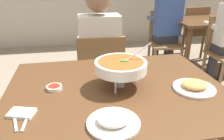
% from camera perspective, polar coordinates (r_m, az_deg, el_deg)
% --- Properties ---
extents(dining_table_main, '(1.28, 0.99, 0.78)m').
position_cam_1_polar(dining_table_main, '(1.35, 1.15, -8.66)').
color(dining_table_main, '#51331C').
rests_on(dining_table_main, ground_plane).
extents(chair_diner_main, '(0.44, 0.44, 0.90)m').
position_cam_1_polar(chair_diner_main, '(2.10, -3.06, -1.08)').
color(chair_diner_main, brown).
rests_on(chair_diner_main, ground_plane).
extents(diner_main, '(0.40, 0.45, 1.31)m').
position_cam_1_polar(diner_main, '(2.05, -3.33, 5.30)').
color(diner_main, '#2D2D38').
rests_on(diner_main, ground_plane).
extents(curry_bowl, '(0.33, 0.30, 0.26)m').
position_cam_1_polar(curry_bowl, '(1.26, 2.29, 0.95)').
color(curry_bowl, silver).
rests_on(curry_bowl, dining_table_main).
extents(rice_plate, '(0.24, 0.24, 0.06)m').
position_cam_1_polar(rice_plate, '(0.99, 0.37, -13.12)').
color(rice_plate, white).
rests_on(rice_plate, dining_table_main).
extents(appetizer_plate, '(0.24, 0.24, 0.06)m').
position_cam_1_polar(appetizer_plate, '(1.35, 20.62, -4.01)').
color(appetizer_plate, white).
rests_on(appetizer_plate, dining_table_main).
extents(sauce_dish, '(0.09, 0.09, 0.02)m').
position_cam_1_polar(sauce_dish, '(1.32, -14.81, -4.40)').
color(sauce_dish, white).
rests_on(sauce_dish, dining_table_main).
extents(napkin_folded, '(0.14, 0.11, 0.02)m').
position_cam_1_polar(napkin_folded, '(1.15, -22.47, -10.33)').
color(napkin_folded, white).
rests_on(napkin_folded, dining_table_main).
extents(fork_utensil, '(0.06, 0.17, 0.01)m').
position_cam_1_polar(fork_utensil, '(1.11, -23.93, -11.95)').
color(fork_utensil, silver).
rests_on(fork_utensil, dining_table_main).
extents(spoon_utensil, '(0.02, 0.17, 0.01)m').
position_cam_1_polar(spoon_utensil, '(1.10, -21.37, -11.89)').
color(spoon_utensil, silver).
rests_on(spoon_utensil, dining_table_main).
extents(dining_table_far, '(1.00, 0.80, 0.78)m').
position_cam_1_polar(dining_table_far, '(3.64, 23.16, 9.93)').
color(dining_table_far, '#51331C').
rests_on(dining_table_far, ground_plane).
extents(chair_bg_left, '(0.49, 0.49, 0.90)m').
position_cam_1_polar(chair_bg_left, '(3.42, 13.37, 8.19)').
color(chair_bg_left, brown).
rests_on(chair_bg_left, ground_plane).
extents(chair_bg_middle, '(0.44, 0.44, 0.90)m').
position_cam_1_polar(chair_bg_middle, '(3.23, 27.24, 5.26)').
color(chair_bg_middle, brown).
rests_on(chair_bg_middle, ground_plane).
extents(chair_bg_corner, '(0.46, 0.46, 0.90)m').
position_cam_1_polar(chair_bg_corner, '(4.07, 20.06, 9.86)').
color(chair_bg_corner, brown).
rests_on(chair_bg_corner, ground_plane).
extents(patron_bg_left, '(0.40, 0.45, 1.31)m').
position_cam_1_polar(patron_bg_left, '(3.35, 14.00, 12.00)').
color(patron_bg_left, '#2D2D38').
rests_on(patron_bg_left, ground_plane).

